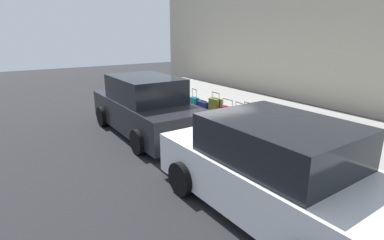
# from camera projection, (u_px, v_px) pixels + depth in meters

# --- Properties ---
(ground_plane) EXTENTS (40.00, 40.00, 0.00)m
(ground_plane) POSITION_uv_depth(u_px,v_px,m) (200.00, 129.00, 9.43)
(ground_plane) COLOR black
(sidewalk_curb) EXTENTS (18.00, 5.00, 0.14)m
(sidewalk_curb) POSITION_uv_depth(u_px,v_px,m) (257.00, 115.00, 10.73)
(sidewalk_curb) COLOR gray
(sidewalk_curb) RESTS_ON ground_plane
(suitcase_olive_0) EXTENTS (0.46, 0.28, 0.76)m
(suitcase_olive_0) POSITION_uv_depth(u_px,v_px,m) (317.00, 149.00, 6.69)
(suitcase_olive_0) COLOR #59601E
(suitcase_olive_0) RESTS_ON sidewalk_curb
(suitcase_navy_1) EXTENTS (0.49, 0.25, 0.89)m
(suitcase_navy_1) POSITION_uv_depth(u_px,v_px,m) (296.00, 141.00, 7.15)
(suitcase_navy_1) COLOR navy
(suitcase_navy_1) RESTS_ON sidewalk_curb
(suitcase_teal_2) EXTENTS (0.44, 0.23, 0.92)m
(suitcase_teal_2) POSITION_uv_depth(u_px,v_px,m) (279.00, 131.00, 7.61)
(suitcase_teal_2) COLOR #0F606B
(suitcase_teal_2) RESTS_ON sidewalk_curb
(suitcase_black_3) EXTENTS (0.40, 0.29, 0.64)m
(suitcase_black_3) POSITION_uv_depth(u_px,v_px,m) (261.00, 129.00, 8.01)
(suitcase_black_3) COLOR black
(suitcase_black_3) RESTS_ON sidewalk_curb
(suitcase_red_4) EXTENTS (0.43, 0.22, 0.92)m
(suitcase_red_4) POSITION_uv_depth(u_px,v_px,m) (248.00, 123.00, 8.42)
(suitcase_red_4) COLOR red
(suitcase_red_4) RESTS_ON sidewalk_curb
(suitcase_silver_5) EXTENTS (0.35, 0.24, 0.82)m
(suitcase_silver_5) POSITION_uv_depth(u_px,v_px,m) (238.00, 120.00, 8.87)
(suitcase_silver_5) COLOR #9EA0A8
(suitcase_silver_5) RESTS_ON sidewalk_curb
(suitcase_maroon_6) EXTENTS (0.50, 0.24, 0.82)m
(suitcase_maroon_6) POSITION_uv_depth(u_px,v_px,m) (227.00, 116.00, 9.31)
(suitcase_maroon_6) COLOR maroon
(suitcase_maroon_6) RESTS_ON sidewalk_curb
(suitcase_olive_7) EXTENTS (0.42, 0.26, 0.94)m
(suitcase_olive_7) POSITION_uv_depth(u_px,v_px,m) (215.00, 110.00, 9.72)
(suitcase_olive_7) COLOR #59601E
(suitcase_olive_7) RESTS_ON sidewalk_curb
(suitcase_navy_8) EXTENTS (0.46, 0.21, 0.59)m
(suitcase_navy_8) POSITION_uv_depth(u_px,v_px,m) (203.00, 109.00, 10.14)
(suitcase_navy_8) COLOR navy
(suitcase_navy_8) RESTS_ON sidewalk_curb
(suitcase_teal_9) EXTENTS (0.39, 0.23, 0.89)m
(suitcase_teal_9) POSITION_uv_depth(u_px,v_px,m) (194.00, 106.00, 10.54)
(suitcase_teal_9) COLOR #0F606B
(suitcase_teal_9) RESTS_ON sidewalk_curb
(fire_hydrant) EXTENTS (0.39, 0.21, 0.79)m
(fire_hydrant) POSITION_uv_depth(u_px,v_px,m) (182.00, 98.00, 11.28)
(fire_hydrant) COLOR #D89E0C
(fire_hydrant) RESTS_ON sidewalk_curb
(bollard_post) EXTENTS (0.12, 0.12, 0.67)m
(bollard_post) POSITION_uv_depth(u_px,v_px,m) (172.00, 98.00, 11.63)
(bollard_post) COLOR brown
(bollard_post) RESTS_ON sidewalk_curb
(parked_car_white_0) EXTENTS (4.40, 2.20, 1.60)m
(parked_car_white_0) POSITION_uv_depth(u_px,v_px,m) (276.00, 171.00, 4.86)
(parked_car_white_0) COLOR silver
(parked_car_white_0) RESTS_ON ground_plane
(parked_car_charcoal_1) EXTENTS (4.55, 1.98, 1.70)m
(parked_car_charcoal_1) POSITION_uv_depth(u_px,v_px,m) (146.00, 107.00, 8.83)
(parked_car_charcoal_1) COLOR black
(parked_car_charcoal_1) RESTS_ON ground_plane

